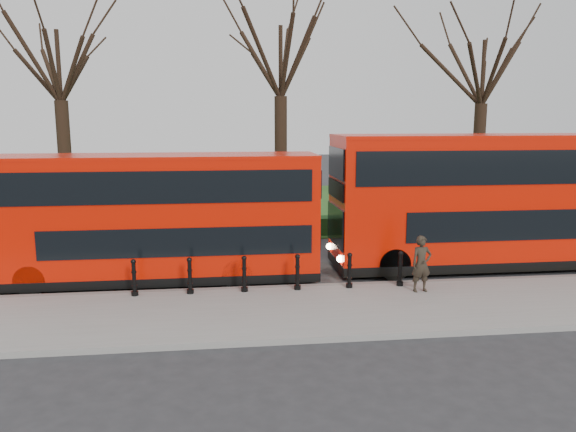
{
  "coord_description": "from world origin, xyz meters",
  "views": [
    {
      "loc": [
        -0.97,
        -16.93,
        5.1
      ],
      "look_at": [
        1.18,
        0.5,
        2.0
      ],
      "focal_mm": 35.0,
      "sensor_mm": 36.0,
      "label": 1
    }
  ],
  "objects": [
    {
      "name": "bus_rear",
      "position": [
        8.47,
        0.88,
        2.28
      ],
      "size": [
        11.38,
        2.61,
        4.53
      ],
      "color": "red",
      "rests_on": "ground"
    },
    {
      "name": "kerb",
      "position": [
        0.0,
        -1.0,
        0.07
      ],
      "size": [
        60.0,
        0.25,
        0.16
      ],
      "primitive_type": "cube",
      "color": "slate",
      "rests_on": "ground"
    },
    {
      "name": "bollard_row",
      "position": [
        0.46,
        -1.35,
        0.65
      ],
      "size": [
        7.86,
        0.15,
        1.0
      ],
      "color": "black",
      "rests_on": "pavement"
    },
    {
      "name": "tree_mid",
      "position": [
        2.0,
        10.0,
        8.03
      ],
      "size": [
        7.07,
        7.07,
        11.05
      ],
      "color": "black",
      "rests_on": "ground"
    },
    {
      "name": "grass_verge",
      "position": [
        0.0,
        15.0,
        0.03
      ],
      "size": [
        60.0,
        18.0,
        0.06
      ],
      "primitive_type": "cube",
      "color": "#254A18",
      "rests_on": "ground"
    },
    {
      "name": "bus_lead",
      "position": [
        -2.95,
        0.47,
        2.0
      ],
      "size": [
        9.99,
        2.3,
        3.97
      ],
      "color": "red",
      "rests_on": "ground"
    },
    {
      "name": "yellow_line_outer",
      "position": [
        0.0,
        -0.7,
        0.01
      ],
      "size": [
        60.0,
        0.1,
        0.01
      ],
      "primitive_type": "cube",
      "color": "yellow",
      "rests_on": "ground"
    },
    {
      "name": "pavement",
      "position": [
        0.0,
        -3.0,
        0.07
      ],
      "size": [
        60.0,
        4.0,
        0.15
      ],
      "primitive_type": "cube",
      "color": "gray",
      "rests_on": "ground"
    },
    {
      "name": "yellow_line_inner",
      "position": [
        0.0,
        -0.5,
        0.01
      ],
      "size": [
        60.0,
        0.1,
        0.01
      ],
      "primitive_type": "cube",
      "color": "yellow",
      "rests_on": "ground"
    },
    {
      "name": "ground",
      "position": [
        0.0,
        0.0,
        0.0
      ],
      "size": [
        120.0,
        120.0,
        0.0
      ],
      "primitive_type": "plane",
      "color": "#28282B",
      "rests_on": "ground"
    },
    {
      "name": "tree_left",
      "position": [
        -8.0,
        10.0,
        7.72
      ],
      "size": [
        6.8,
        6.8,
        10.63
      ],
      "color": "black",
      "rests_on": "ground"
    },
    {
      "name": "hedge",
      "position": [
        0.0,
        6.8,
        0.4
      ],
      "size": [
        60.0,
        0.9,
        0.8
      ],
      "primitive_type": "cube",
      "color": "black",
      "rests_on": "ground"
    },
    {
      "name": "pedestrian",
      "position": [
        4.72,
        -1.96,
        0.96
      ],
      "size": [
        0.63,
        0.44,
        1.63
      ],
      "primitive_type": "imported",
      "rotation": [
        0.0,
        0.0,
        0.1
      ],
      "color": "#2D251C",
      "rests_on": "pavement"
    },
    {
      "name": "tree_right",
      "position": [
        12.0,
        10.0,
        7.61
      ],
      "size": [
        6.71,
        6.71,
        10.48
      ],
      "color": "black",
      "rests_on": "ground"
    }
  ]
}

